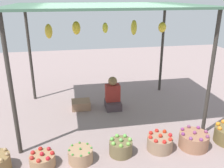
{
  "coord_description": "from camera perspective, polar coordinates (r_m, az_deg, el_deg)",
  "views": [
    {
      "loc": [
        -0.81,
        -4.98,
        2.59
      ],
      "look_at": [
        0.0,
        -0.63,
        0.95
      ],
      "focal_mm": 39.19,
      "sensor_mm": 36.0,
      "label": 1
    }
  ],
  "objects": [
    {
      "name": "basket_red_tomatoes",
      "position": [
        4.49,
        11.1,
        -13.3
      ],
      "size": [
        0.45,
        0.45,
        0.31
      ],
      "color": "#96785E",
      "rests_on": "ground"
    },
    {
      "name": "market_stall_structure",
      "position": [
        5.05,
        -1.38,
        16.24
      ],
      "size": [
        3.73,
        2.66,
        2.39
      ],
      "color": "#38332D",
      "rests_on": "ground"
    },
    {
      "name": "basket_purple_onions",
      "position": [
        4.69,
        18.51,
        -12.3
      ],
      "size": [
        0.52,
        0.52,
        0.33
      ],
      "color": "#9C6B50",
      "rests_on": "ground"
    },
    {
      "name": "vendor_person",
      "position": [
        5.82,
        0.18,
        -2.87
      ],
      "size": [
        0.36,
        0.44,
        0.78
      ],
      "color": "#46373C",
      "rests_on": "ground"
    },
    {
      "name": "basket_green_chilies",
      "position": [
        4.18,
        -7.34,
        -16.17
      ],
      "size": [
        0.4,
        0.4,
        0.26
      ],
      "color": "#A37E5C",
      "rests_on": "ground"
    },
    {
      "name": "ground_plane",
      "position": [
        5.67,
        -1.17,
        -6.87
      ],
      "size": [
        14.0,
        14.0,
        0.0
      ],
      "primitive_type": "plane",
      "color": "gray"
    },
    {
      "name": "basket_green_apples",
      "position": [
        4.3,
        2.06,
        -14.52
      ],
      "size": [
        0.4,
        0.4,
        0.31
      ],
      "color": "brown",
      "rests_on": "ground"
    },
    {
      "name": "wooden_crate_near_vendor",
      "position": [
        5.9,
        -7.24,
        -4.79
      ],
      "size": [
        0.44,
        0.35,
        0.2
      ],
      "primitive_type": "cube",
      "color": "#8C684F",
      "rests_on": "ground"
    },
    {
      "name": "basket_red_apples",
      "position": [
        4.2,
        -15.91,
        -16.71
      ],
      "size": [
        0.4,
        0.4,
        0.26
      ],
      "color": "#9F7955",
      "rests_on": "ground"
    }
  ]
}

